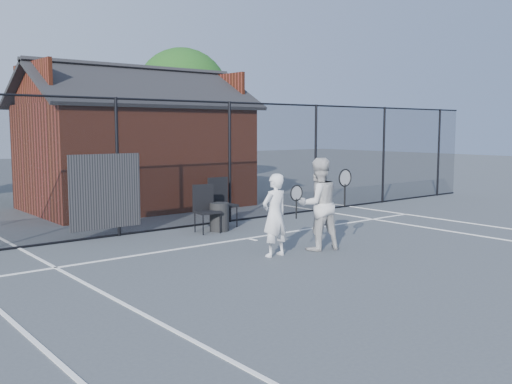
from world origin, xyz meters
TOP-DOWN VIEW (x-y plane):
  - ground at (0.00, 0.00)m, footprint 80.00×80.00m
  - court_lines at (0.00, -1.32)m, footprint 11.02×18.00m
  - fence at (-0.30, 5.00)m, footprint 22.04×3.00m
  - clubhouse at (0.50, 9.00)m, footprint 6.50×4.36m
  - tree_right at (5.50, 14.50)m, footprint 3.97×3.97m
  - player_front at (-0.65, 1.36)m, footprint 0.69×0.51m
  - player_back at (0.36, 1.27)m, footprint 1.04×0.88m
  - chair_left at (-0.29, 4.10)m, footprint 0.57×0.59m
  - chair_right at (0.44, 4.50)m, footprint 0.56×0.58m
  - waste_bin at (0.05, 4.12)m, footprint 0.51×0.51m

SIDE VIEW (x-z plane):
  - ground at x=0.00m, z-range 0.00..0.00m
  - court_lines at x=0.00m, z-range 0.00..0.01m
  - waste_bin at x=0.05m, z-range 0.00..0.65m
  - chair_left at x=-0.29m, z-range 0.00..1.05m
  - chair_right at x=0.44m, z-range 0.00..1.14m
  - player_front at x=-0.65m, z-range 0.00..1.53m
  - player_back at x=0.36m, z-range 0.00..1.78m
  - fence at x=-0.30m, z-range -0.05..2.95m
  - clubhouse at x=0.50m, z-range -0.49..3.70m
  - tree_right at x=5.50m, z-range 0.86..6.56m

